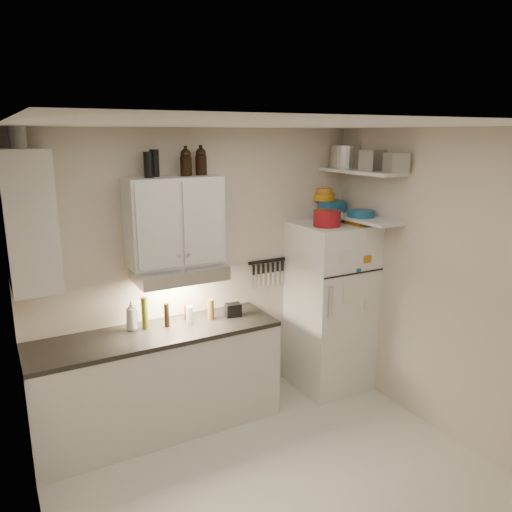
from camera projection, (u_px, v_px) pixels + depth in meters
floor at (285, 491)px, 3.67m from camera, size 3.20×3.00×0.02m
ceiling at (291, 123)px, 3.04m from camera, size 3.20×3.00×0.02m
back_wall at (201, 271)px, 4.64m from camera, size 3.20×0.02×2.60m
left_wall at (27, 379)px, 2.60m from camera, size 0.02×3.00×2.60m
right_wall at (453, 289)px, 4.11m from camera, size 0.02×3.00×2.60m
base_cabinet at (159, 383)px, 4.32m from camera, size 2.10×0.60×0.88m
countertop at (156, 334)px, 4.21m from camera, size 2.10×0.62×0.04m
upper_cabinet at (175, 221)px, 4.23m from camera, size 0.80×0.33×0.75m
side_cabinet at (29, 220)px, 3.55m from camera, size 0.33×0.55×1.00m
range_hood at (179, 272)px, 4.27m from camera, size 0.76×0.46×0.12m
fridge at (330, 306)px, 5.04m from camera, size 0.70×0.68×1.70m
shelf_hi at (361, 172)px, 4.69m from camera, size 0.30×0.95×0.03m
shelf_lo at (359, 218)px, 4.80m from camera, size 0.30×0.95×0.03m
knife_strip at (267, 261)px, 4.94m from camera, size 0.42×0.02×0.03m
dutch_oven at (327, 218)px, 4.67m from camera, size 0.32×0.32×0.15m
book_stack at (359, 221)px, 4.78m from camera, size 0.18×0.22×0.07m
spice_jar at (340, 217)px, 4.88m from camera, size 0.07×0.07×0.10m
stock_pot at (345, 157)px, 4.96m from camera, size 0.34×0.34×0.22m
tin_a at (372, 160)px, 4.58m from camera, size 0.21×0.20×0.19m
tin_b at (396, 163)px, 4.34m from camera, size 0.21×0.21×0.17m
bowl_teal at (332, 206)px, 5.07m from camera, size 0.28×0.28×0.11m
bowl_orange at (324, 197)px, 5.10m from camera, size 0.22×0.22×0.07m
bowl_yellow at (324, 191)px, 5.08m from camera, size 0.17×0.17×0.06m
plates at (361, 214)px, 4.75m from camera, size 0.33×0.33×0.06m
growler_a at (186, 162)px, 4.18m from camera, size 0.12×0.12×0.23m
growler_b at (201, 161)px, 4.27m from camera, size 0.12×0.12×0.24m
thermos_a at (154, 163)px, 4.11m from camera, size 0.09×0.09×0.22m
thermos_b at (148, 165)px, 4.01m from camera, size 0.09×0.09×0.21m
side_jar at (17, 136)px, 3.50m from camera, size 0.13×0.13×0.16m
soap_bottle at (132, 313)px, 4.22m from camera, size 0.15×0.15×0.30m
pepper_mill at (211, 309)px, 4.47m from camera, size 0.06×0.06×0.19m
oil_bottle at (145, 313)px, 4.24m from camera, size 0.07×0.07×0.28m
vinegar_bottle at (167, 315)px, 4.30m from camera, size 0.06×0.06×0.21m
clear_bottle at (189, 315)px, 4.36m from camera, size 0.07×0.07×0.17m
red_jar at (188, 312)px, 4.48m from camera, size 0.08×0.08×0.14m
caddy at (233, 310)px, 4.56m from camera, size 0.15×0.12×0.12m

